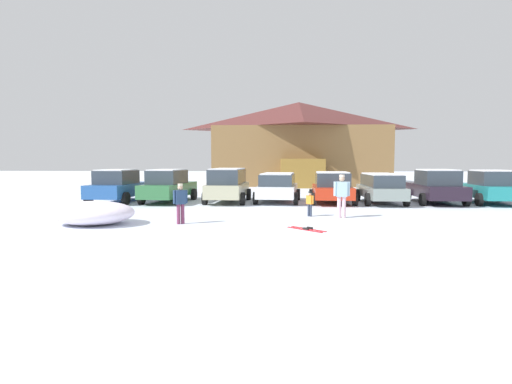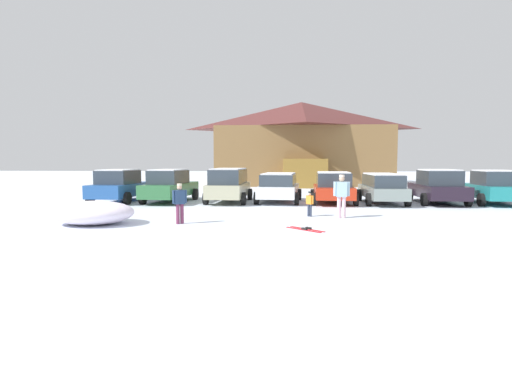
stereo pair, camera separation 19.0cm
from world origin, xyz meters
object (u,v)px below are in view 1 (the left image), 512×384
parked_blue_hatchback (118,186)px  parked_teal_hatchback (491,187)px  ski_lodge (299,143)px  plowed_snow_pile (93,213)px  parked_white_suv (278,186)px  skier_child_in_orange_jacket (310,202)px  parked_black_sedan (436,186)px  parked_beige_suv (228,184)px  pair_of_skis (307,229)px  parked_red_sedan (332,187)px  skier_adult_in_blue_parka (342,194)px  skier_teen_in_navy_coat (180,201)px  parked_green_coupe (169,186)px  parked_grey_wagon (381,187)px

parked_blue_hatchback → parked_teal_hatchback: size_ratio=1.03×
ski_lodge → plowed_snow_pile: 27.17m
parked_white_suv → skier_child_in_orange_jacket: size_ratio=4.42×
parked_black_sedan → plowed_snow_pile: size_ratio=1.62×
parked_teal_hatchback → plowed_snow_pile: (-17.31, -7.73, -0.46)m
parked_beige_suv → parked_black_sedan: parked_beige_suv is taller
parked_black_sedan → pair_of_skis: (-7.29, -8.50, -0.86)m
parked_red_sedan → skier_adult_in_blue_parka: size_ratio=2.56×
parked_red_sedan → skier_child_in_orange_jacket: parked_red_sedan is taller
skier_teen_in_navy_coat → skier_adult_in_blue_parka: size_ratio=0.84×
ski_lodge → parked_black_sedan: ski_lodge is taller
parked_beige_suv → pair_of_skis: size_ratio=3.68×
parked_teal_hatchback → skier_adult_in_blue_parka: size_ratio=2.59×
parked_green_coupe → parked_black_sedan: bearing=0.7°
parked_beige_suv → pair_of_skis: parked_beige_suv is taller
parked_white_suv → plowed_snow_pile: bearing=-128.8°
parked_blue_hatchback → parked_teal_hatchback: bearing=0.5°
parked_white_suv → skier_adult_in_blue_parka: size_ratio=2.62×
plowed_snow_pile → skier_child_in_orange_jacket: bearing=17.9°
skier_teen_in_navy_coat → skier_adult_in_blue_parka: skier_adult_in_blue_parka is taller
parked_white_suv → parked_black_sedan: 8.21m
parked_green_coupe → parked_black_sedan: parked_black_sedan is taller
parked_green_coupe → parked_beige_suv: size_ratio=1.06×
ski_lodge → skier_adult_in_blue_parka: (0.46, -23.48, -3.04)m
parked_blue_hatchback → parked_white_suv: 8.56m
parked_white_suv → plowed_snow_pile: 10.21m
ski_lodge → plowed_snow_pile: (-8.38, -25.59, -3.58)m
parked_grey_wagon → plowed_snow_pile: (-11.71, -7.62, -0.45)m
parked_beige_suv → skier_adult_in_blue_parka: 7.60m
parked_grey_wagon → parked_teal_hatchback: (5.60, 0.10, 0.02)m
parked_green_coupe → skier_adult_in_blue_parka: (8.29, -5.55, 0.06)m
parked_green_coupe → plowed_snow_pile: 7.69m
parked_white_suv → skier_teen_in_navy_coat: 8.38m
parked_beige_suv → parked_green_coupe: bearing=-178.5°
parked_white_suv → parked_black_sedan: bearing=-0.8°
parked_beige_suv → parked_black_sedan: bearing=0.5°
parked_blue_hatchback → parked_black_sedan: size_ratio=0.96×
parked_beige_suv → parked_red_sedan: parked_beige_suv is taller
parked_green_coupe → pair_of_skis: bearing=-50.9°
skier_child_in_orange_jacket → skier_adult_in_blue_parka: size_ratio=0.59×
parked_red_sedan → parked_grey_wagon: (2.51, -0.00, 0.02)m
ski_lodge → parked_green_coupe: ski_lodge is taller
parked_red_sedan → skier_child_in_orange_jacket: bearing=-106.8°
parked_black_sedan → plowed_snow_pile: bearing=-151.8°
ski_lodge → parked_beige_suv: 18.70m
parked_white_suv → skier_child_in_orange_jacket: 5.63m
skier_teen_in_navy_coat → pair_of_skis: (4.31, -0.97, -0.77)m
plowed_snow_pile → parked_beige_suv: bearing=64.3°
parked_black_sedan → skier_adult_in_blue_parka: 8.12m
ski_lodge → skier_teen_in_navy_coat: 26.07m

